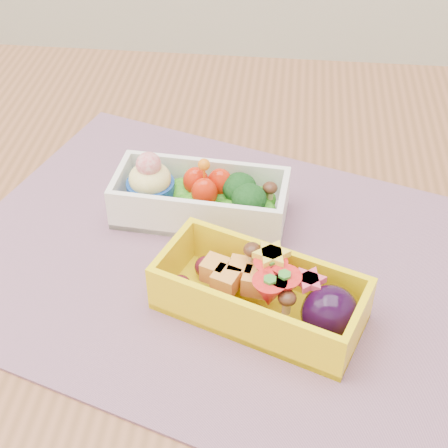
# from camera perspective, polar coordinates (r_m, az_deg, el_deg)

# --- Properties ---
(table) EXTENTS (1.20, 0.80, 0.75)m
(table) POSITION_cam_1_polar(r_m,az_deg,el_deg) (0.69, -4.61, -8.36)
(table) COLOR brown
(table) RESTS_ON ground
(placemat) EXTENTS (0.55, 0.48, 0.00)m
(placemat) POSITION_cam_1_polar(r_m,az_deg,el_deg) (0.61, -0.76, -3.05)
(placemat) COLOR gray
(placemat) RESTS_ON table
(bento_white) EXTENTS (0.17, 0.08, 0.07)m
(bento_white) POSITION_cam_1_polar(r_m,az_deg,el_deg) (0.64, -2.09, 2.29)
(bento_white) COLOR white
(bento_white) RESTS_ON placemat
(bento_yellow) EXTENTS (0.18, 0.13, 0.06)m
(bento_yellow) POSITION_cam_1_polar(r_m,az_deg,el_deg) (0.54, 3.43, -5.95)
(bento_yellow) COLOR yellow
(bento_yellow) RESTS_ON placemat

